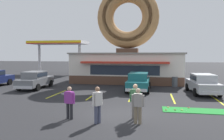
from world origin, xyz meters
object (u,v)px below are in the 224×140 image
object	(u,v)px
golf_ball	(186,111)
car_silver	(203,83)
pedestrian_blue_sweater_man	(97,103)
pedestrian_clipboard_woman	(70,101)
car_grey	(35,79)
car_teal	(138,81)
trash_bin	(175,81)
pedestrian_hooded_kid	(138,104)
pedestrian_leather_jacket_man	(135,100)

from	to	relation	value
golf_ball	car_silver	world-z (taller)	car_silver
pedestrian_blue_sweater_man	pedestrian_clipboard_woman	world-z (taller)	pedestrian_blue_sweater_man
golf_ball	pedestrian_blue_sweater_man	distance (m)	5.30
car_grey	pedestrian_blue_sweater_man	world-z (taller)	pedestrian_blue_sweater_man
car_teal	car_silver	distance (m)	5.20
car_silver	trash_bin	size ratio (longest dim) A/B	4.79
pedestrian_hooded_kid	trash_bin	xyz separation A→B (m)	(2.79, 12.39, -0.41)
car_teal	car_silver	world-z (taller)	same
car_silver	pedestrian_hooded_kid	size ratio (longest dim) A/B	2.83
car_teal	pedestrian_hooded_kid	size ratio (longest dim) A/B	2.78
golf_ball	car_teal	distance (m)	7.13
golf_ball	pedestrian_clipboard_woman	xyz separation A→B (m)	(-5.85, -2.53, 0.84)
pedestrian_blue_sweater_man	pedestrian_clipboard_woman	size ratio (longest dim) A/B	1.06
car_grey	golf_ball	bearing A→B (deg)	-25.47
car_grey	trash_bin	distance (m)	13.45
pedestrian_blue_sweater_man	pedestrian_clipboard_woman	xyz separation A→B (m)	(-1.52, 0.40, -0.06)
car_grey	pedestrian_blue_sweater_man	xyz separation A→B (m)	(8.29, -8.93, 0.08)
car_grey	pedestrian_clipboard_woman	distance (m)	10.89
golf_ball	pedestrian_clipboard_woman	world-z (taller)	pedestrian_clipboard_woman
car_grey	pedestrian_clipboard_woman	bearing A→B (deg)	-51.59
trash_bin	pedestrian_leather_jacket_man	bearing A→B (deg)	-104.29
pedestrian_clipboard_woman	car_grey	bearing A→B (deg)	128.41
pedestrian_blue_sweater_man	pedestrian_hooded_kid	world-z (taller)	pedestrian_blue_sweater_man
pedestrian_leather_jacket_man	pedestrian_clipboard_woman	size ratio (longest dim) A/B	1.08
trash_bin	golf_ball	bearing A→B (deg)	-91.76
car_silver	pedestrian_blue_sweater_man	xyz separation A→B (m)	(-6.46, -8.97, 0.08)
car_silver	trash_bin	distance (m)	4.13
car_silver	pedestrian_clipboard_woman	bearing A→B (deg)	-132.92
pedestrian_hooded_kid	pedestrian_clipboard_woman	xyz separation A→B (m)	(-3.35, 0.12, -0.02)
pedestrian_hooded_kid	car_silver	bearing A→B (deg)	62.02
trash_bin	car_teal	bearing A→B (deg)	-135.03
car_silver	pedestrian_leather_jacket_man	world-z (taller)	pedestrian_leather_jacket_man
pedestrian_hooded_kid	trash_bin	distance (m)	12.70
pedestrian_clipboard_woman	car_teal	bearing A→B (deg)	72.62
pedestrian_blue_sweater_man	pedestrian_clipboard_woman	distance (m)	1.57
car_grey	car_silver	size ratio (longest dim) A/B	0.99
car_teal	pedestrian_hooded_kid	world-z (taller)	pedestrian_hooded_kid
car_silver	pedestrian_clipboard_woman	distance (m)	11.71
pedestrian_clipboard_woman	pedestrian_leather_jacket_man	bearing A→B (deg)	10.58
pedestrian_blue_sweater_man	pedestrian_leather_jacket_man	bearing A→B (deg)	30.82
pedestrian_hooded_kid	pedestrian_leather_jacket_man	world-z (taller)	pedestrian_leather_jacket_man
car_grey	pedestrian_hooded_kid	bearing A→B (deg)	-40.54
pedestrian_blue_sweater_man	pedestrian_hooded_kid	size ratio (longest dim) A/B	1.04
car_grey	pedestrian_leather_jacket_man	size ratio (longest dim) A/B	2.66
golf_ball	pedestrian_leather_jacket_man	xyz separation A→B (m)	(-2.67, -1.93, 0.92)
pedestrian_leather_jacket_man	pedestrian_clipboard_woman	distance (m)	3.23
pedestrian_hooded_kid	trash_bin	size ratio (longest dim) A/B	1.69
pedestrian_leather_jacket_man	trash_bin	size ratio (longest dim) A/B	1.79
pedestrian_leather_jacket_man	car_teal	bearing A→B (deg)	92.65
pedestrian_hooded_kid	pedestrian_blue_sweater_man	bearing A→B (deg)	-171.54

